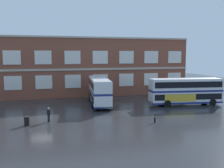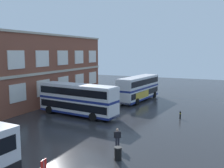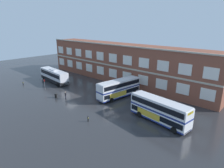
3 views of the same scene
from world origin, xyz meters
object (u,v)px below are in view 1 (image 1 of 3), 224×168
at_px(double_decker_near, 99,90).
at_px(safety_bollard_east, 155,118).
at_px(station_litter_bin, 27,121).
at_px(waiting_passenger, 49,114).
at_px(double_decker_middle, 185,91).

xyz_separation_m(double_decker_near, safety_bollard_east, (3.69, -12.43, -1.66)).
height_order(station_litter_bin, safety_bollard_east, station_litter_bin).
bearing_deg(safety_bollard_east, waiting_passenger, 163.47).
relative_size(double_decker_middle, station_litter_bin, 10.91).
distance_m(double_decker_near, station_litter_bin, 14.49).
height_order(double_decker_near, waiting_passenger, double_decker_near).
bearing_deg(station_litter_bin, double_decker_near, 44.05).
bearing_deg(double_decker_middle, station_litter_bin, -165.68).
xyz_separation_m(double_decker_near, station_litter_bin, (-10.35, -10.01, -1.63)).
height_order(waiting_passenger, station_litter_bin, waiting_passenger).
relative_size(station_litter_bin, safety_bollard_east, 1.08).
bearing_deg(double_decker_middle, safety_bollard_east, -137.18).
bearing_deg(double_decker_middle, double_decker_near, 161.82).
relative_size(double_decker_middle, safety_bollard_east, 11.83).
xyz_separation_m(waiting_passenger, station_litter_bin, (-2.35, -1.05, -0.41)).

